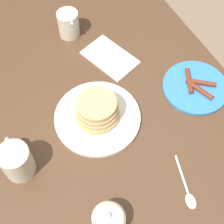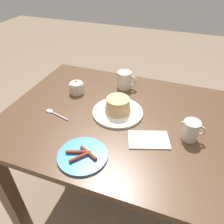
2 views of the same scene
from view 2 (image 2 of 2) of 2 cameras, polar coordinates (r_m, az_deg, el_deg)
name	(u,v)px [view 2 (image 2 of 2)]	position (r m, az deg, el deg)	size (l,w,h in m)	color
ground_plane	(122,204)	(1.61, 2.72, -22.95)	(8.00, 8.00, 0.00)	#7A6651
dining_table	(126,139)	(1.12, 3.64, -7.04)	(1.17, 0.82, 0.76)	#4C3321
pancake_plate	(118,108)	(1.04, 1.51, 0.96)	(0.24, 0.24, 0.08)	white
side_plate_bacon	(83,155)	(0.85, -7.71, -11.16)	(0.19, 0.19, 0.02)	#337AC6
coffee_mug	(125,80)	(1.23, 3.35, 8.40)	(0.11, 0.08, 0.10)	beige
creamer_pitcher	(191,130)	(0.95, 19.85, -4.39)	(0.11, 0.07, 0.09)	beige
sugar_bowl	(76,87)	(1.21, -9.27, 6.53)	(0.08, 0.08, 0.08)	beige
napkin	(149,140)	(0.92, 9.56, -7.16)	(0.19, 0.15, 0.01)	silver
spoon	(53,113)	(1.09, -15.12, -0.16)	(0.14, 0.05, 0.01)	silver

